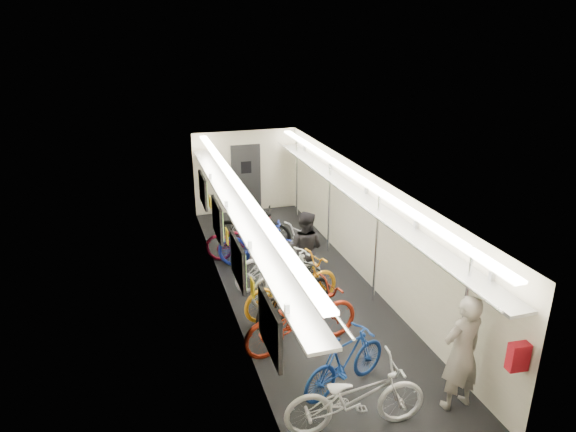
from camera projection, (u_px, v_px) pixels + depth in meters
train_car_shell at (272, 204)px, 10.81m from camera, size 10.00×10.00×10.00m
bicycle_0 at (355, 397)px, 6.89m from camera, size 2.03×0.87×1.03m
bicycle_1 at (345, 361)px, 7.66m from camera, size 1.69×1.04×0.98m
bicycle_2 at (301, 318)px, 8.65m from camera, size 2.22×1.10×1.12m
bicycle_3 at (295, 295)px, 9.40m from camera, size 1.89×1.24×1.11m
bicycle_4 at (292, 286)px, 9.74m from camera, size 2.18×1.25×1.08m
bicycle_5 at (287, 276)px, 10.18m from camera, size 1.81×1.06×1.05m
bicycle_6 at (276, 257)px, 10.91m from camera, size 2.28×1.59×1.14m
bicycle_7 at (260, 245)px, 11.49m from camera, size 1.99×1.26×1.16m
bicycle_8 at (246, 241)px, 11.86m from camera, size 2.05×1.34×1.02m
bicycle_9 at (252, 228)px, 12.47m from camera, size 1.95×1.25×1.14m
passenger_near at (461, 353)px, 7.17m from camera, size 0.71×0.51×1.80m
passenger_mid at (305, 249)px, 10.69m from camera, size 1.01×0.98×1.64m
backpack at (518, 357)px, 6.46m from camera, size 0.27×0.16×0.38m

